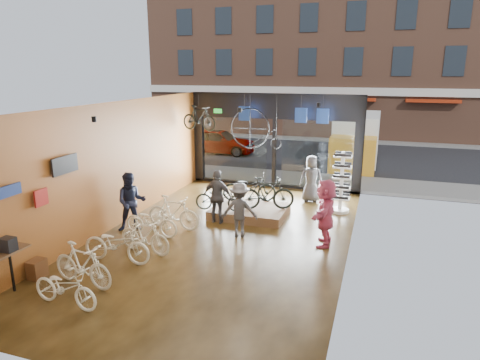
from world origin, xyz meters
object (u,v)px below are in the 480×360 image
at_px(floor_bike_5, 173,212).
at_px(customer_1, 131,202).
at_px(penny_farthing, 258,130).
at_px(street_car, 219,141).
at_px(display_bike_right, 249,187).
at_px(floor_bike_4, 151,221).
at_px(display_bike_mid, 267,193).
at_px(hung_bike, 199,118).
at_px(box_truck, 356,141).
at_px(customer_3, 239,210).
at_px(floor_bike_2, 117,244).
at_px(customer_5, 325,212).
at_px(customer_2, 218,197).
at_px(sunglasses_rack, 341,182).
at_px(floor_bike_3, 145,236).
at_px(floor_bike_0, 65,287).
at_px(display_bike_left, 220,198).
at_px(customer_4, 311,179).
at_px(display_platform, 250,212).
at_px(floor_bike_1, 82,265).

xyz_separation_m(floor_bike_5, customer_1, (-1.11, -0.51, 0.38)).
bearing_deg(penny_farthing, street_car, 121.31).
relative_size(display_bike_right, customer_1, 1.02).
relative_size(floor_bike_4, display_bike_mid, 0.94).
bearing_deg(hung_bike, box_truck, -22.34).
bearing_deg(display_bike_right, street_car, 11.32).
bearing_deg(customer_3, box_truck, -116.65).
height_order(floor_bike_5, display_bike_right, display_bike_right).
distance_m(floor_bike_2, penny_farthing, 7.45).
bearing_deg(display_bike_mid, customer_5, -146.58).
relative_size(customer_2, customer_3, 1.07).
height_order(street_car, display_bike_mid, street_car).
xyz_separation_m(box_truck, hung_bike, (-5.43, -6.80, 1.67)).
height_order(box_truck, floor_bike_5, box_truck).
height_order(floor_bike_2, hung_bike, hung_bike).
bearing_deg(display_bike_mid, sunglasses_rack, -77.26).
bearing_deg(floor_bike_3, street_car, 22.42).
xyz_separation_m(floor_bike_4, hung_bike, (-0.46, 4.65, 2.48)).
xyz_separation_m(floor_bike_2, floor_bike_3, (0.38, 0.71, 0.00)).
bearing_deg(customer_5, floor_bike_0, -44.49).
bearing_deg(floor_bike_4, customer_3, -70.43).
xyz_separation_m(box_truck, customer_3, (-2.53, -10.67, -0.46)).
bearing_deg(street_car, customer_2, -158.99).
xyz_separation_m(floor_bike_2, penny_farthing, (1.66, 6.98, 2.02)).
relative_size(display_bike_left, display_bike_right, 0.88).
xyz_separation_m(display_bike_mid, hung_bike, (-3.24, 2.10, 2.09)).
height_order(box_truck, hung_bike, hung_bike).
height_order(display_bike_right, customer_3, customer_3).
bearing_deg(box_truck, customer_4, -99.55).
distance_m(floor_bike_3, floor_bike_4, 1.21).
height_order(floor_bike_5, display_platform, floor_bike_5).
bearing_deg(floor_bike_3, display_bike_right, -10.02).
height_order(floor_bike_2, customer_1, customer_1).
relative_size(box_truck, penny_farthing, 3.30).
bearing_deg(customer_5, floor_bike_5, -88.49).
xyz_separation_m(floor_bike_4, display_platform, (2.21, 2.56, -0.29)).
height_order(floor_bike_2, floor_bike_3, same).
relative_size(floor_bike_0, customer_5, 0.85).
relative_size(display_bike_right, hung_bike, 1.15).
xyz_separation_m(sunglasses_rack, hung_bike, (-5.47, 0.73, 1.88)).
xyz_separation_m(customer_4, sunglasses_rack, (1.15, -0.89, 0.18)).
distance_m(display_bike_mid, customer_3, 1.81).
xyz_separation_m(floor_bike_0, floor_bike_5, (0.08, 4.66, 0.10)).
relative_size(floor_bike_1, floor_bike_4, 0.99).
bearing_deg(floor_bike_1, floor_bike_0, -156.84).
height_order(sunglasses_rack, penny_farthing, penny_farthing).
height_order(display_platform, display_bike_left, display_bike_left).
relative_size(floor_bike_2, display_bike_right, 1.00).
distance_m(display_bike_mid, customer_2, 1.62).
bearing_deg(customer_5, customer_4, -166.56).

